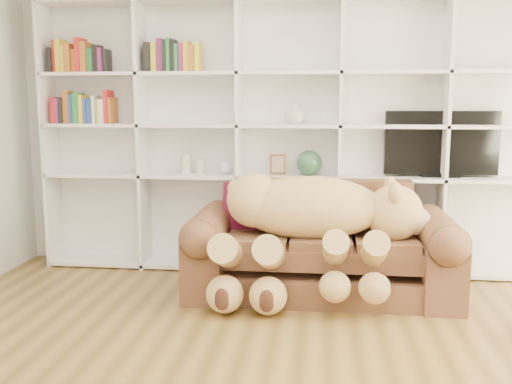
# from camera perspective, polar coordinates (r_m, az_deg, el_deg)

# --- Properties ---
(wall_back) EXTENTS (5.00, 0.02, 2.70)m
(wall_back) POSITION_cam_1_polar(r_m,az_deg,el_deg) (5.21, 3.46, 7.26)
(wall_back) COLOR silver
(wall_back) RESTS_ON floor
(bookshelf) EXTENTS (4.43, 0.35, 2.40)m
(bookshelf) POSITION_cam_1_polar(r_m,az_deg,el_deg) (5.10, 0.65, 6.74)
(bookshelf) COLOR white
(bookshelf) RESTS_ON floor
(sofa) EXTENTS (2.07, 0.89, 0.87)m
(sofa) POSITION_cam_1_polar(r_m,az_deg,el_deg) (4.56, 6.49, -6.03)
(sofa) COLOR brown
(sofa) RESTS_ON floor
(teddy_bear) EXTENTS (1.64, 0.88, 0.95)m
(teddy_bear) POSITION_cam_1_polar(r_m,az_deg,el_deg) (4.32, 5.44, -2.91)
(teddy_bear) COLOR #DEB46F
(teddy_bear) RESTS_ON sofa
(throw_pillow) EXTENTS (0.41, 0.24, 0.43)m
(throw_pillow) POSITION_cam_1_polar(r_m,az_deg,el_deg) (4.66, -0.76, -1.60)
(throw_pillow) COLOR #530E23
(throw_pillow) RESTS_ON sofa
(tv) EXTENTS (0.96, 0.18, 0.57)m
(tv) POSITION_cam_1_polar(r_m,az_deg,el_deg) (5.17, 17.99, 4.53)
(tv) COLOR black
(tv) RESTS_ON bookshelf
(picture_frame) EXTENTS (0.14, 0.04, 0.18)m
(picture_frame) POSITION_cam_1_polar(r_m,az_deg,el_deg) (5.05, 2.20, 2.80)
(picture_frame) COLOR brown
(picture_frame) RESTS_ON bookshelf
(green_vase) EXTENTS (0.22, 0.22, 0.22)m
(green_vase) POSITION_cam_1_polar(r_m,az_deg,el_deg) (5.04, 5.33, 2.92)
(green_vase) COLOR #295036
(green_vase) RESTS_ON bookshelf
(figurine_tall) EXTENTS (0.12, 0.12, 0.18)m
(figurine_tall) POSITION_cam_1_polar(r_m,az_deg,el_deg) (5.18, -7.06, 2.82)
(figurine_tall) COLOR beige
(figurine_tall) RESTS_ON bookshelf
(figurine_short) EXTENTS (0.10, 0.10, 0.13)m
(figurine_short) POSITION_cam_1_polar(r_m,az_deg,el_deg) (5.15, -5.58, 2.54)
(figurine_short) COLOR beige
(figurine_short) RESTS_ON bookshelf
(snow_globe) EXTENTS (0.11, 0.11, 0.11)m
(snow_globe) POSITION_cam_1_polar(r_m,az_deg,el_deg) (5.11, -3.05, 2.45)
(snow_globe) COLOR white
(snow_globe) RESTS_ON bookshelf
(shelf_vase) EXTENTS (0.20, 0.20, 0.19)m
(shelf_vase) POSITION_cam_1_polar(r_m,az_deg,el_deg) (5.01, 3.92, 7.86)
(shelf_vase) COLOR beige
(shelf_vase) RESTS_ON bookshelf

